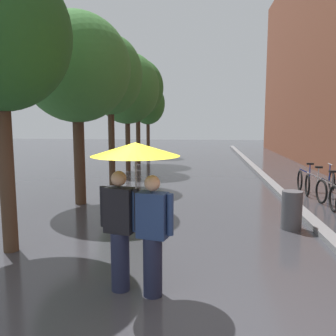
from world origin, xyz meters
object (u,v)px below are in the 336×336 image
object	(u,v)px
litter_bin	(292,210)
couple_under_umbrella	(136,192)
street_tree_4	(138,88)
street_tree_5	(148,104)
parked_bicycle_6	(316,180)
street_tree_1	(76,69)
parked_bicycle_5	(325,185)
street_tree_2	(110,76)
street_tree_3	(127,88)

from	to	relation	value
litter_bin	couple_under_umbrella	bearing A→B (deg)	-131.68
street_tree_4	street_tree_5	bearing A→B (deg)	90.79
couple_under_umbrella	parked_bicycle_6	bearing A→B (deg)	58.36
litter_bin	street_tree_4	bearing A→B (deg)	115.72
street_tree_1	parked_bicycle_5	xyz separation A→B (m)	(7.29, 1.67, -3.41)
street_tree_2	couple_under_umbrella	distance (m)	8.86
street_tree_4	litter_bin	world-z (taller)	street_tree_4
street_tree_1	street_tree_2	xyz separation A→B (m)	(0.13, 3.06, 0.18)
parked_bicycle_5	street_tree_2	bearing A→B (deg)	169.00
street_tree_1	litter_bin	bearing A→B (deg)	-18.93
street_tree_2	litter_bin	xyz separation A→B (m)	(5.31, -4.93, -3.55)
couple_under_umbrella	litter_bin	bearing A→B (deg)	48.32
parked_bicycle_5	couple_under_umbrella	bearing A→B (deg)	-124.91
parked_bicycle_6	street_tree_2	bearing A→B (deg)	175.89
street_tree_4	street_tree_1	bearing A→B (deg)	-89.43
parked_bicycle_6	couple_under_umbrella	bearing A→B (deg)	-121.64
street_tree_1	litter_bin	size ratio (longest dim) A/B	6.24
parked_bicycle_5	street_tree_3	bearing A→B (deg)	145.61
street_tree_3	street_tree_1	bearing A→B (deg)	-89.62
street_tree_1	parked_bicycle_5	distance (m)	8.22
couple_under_umbrella	litter_bin	world-z (taller)	couple_under_umbrella
street_tree_1	couple_under_umbrella	bearing A→B (deg)	-62.85
street_tree_1	parked_bicycle_6	bearing A→B (deg)	19.27
street_tree_3	litter_bin	world-z (taller)	street_tree_3
street_tree_3	litter_bin	size ratio (longest dim) A/B	6.45
street_tree_2	couple_under_umbrella	xyz separation A→B (m)	(2.46, -8.12, -2.55)
street_tree_3	litter_bin	bearing A→B (deg)	-57.33
street_tree_5	couple_under_umbrella	distance (m)	18.86
couple_under_umbrella	street_tree_3	bearing A→B (deg)	102.66
street_tree_4	parked_bicycle_5	xyz separation A→B (m)	(7.39, -7.96, -3.75)
litter_bin	parked_bicycle_5	bearing A→B (deg)	62.35
street_tree_5	parked_bicycle_5	distance (m)	14.30
street_tree_1	street_tree_4	xyz separation A→B (m)	(-0.10, 9.63, 0.34)
street_tree_1	street_tree_5	size ratio (longest dim) A/B	1.10
street_tree_4	litter_bin	size ratio (longest dim) A/B	6.70
street_tree_1	litter_bin	world-z (taller)	street_tree_1
street_tree_4	parked_bicycle_5	size ratio (longest dim) A/B	4.92
street_tree_5	street_tree_2	bearing A→B (deg)	-88.45
litter_bin	parked_bicycle_6	bearing A→B (deg)	67.34
street_tree_4	parked_bicycle_5	distance (m)	11.49
street_tree_2	parked_bicycle_5	distance (m)	8.13
street_tree_2	street_tree_5	distance (m)	10.44
street_tree_1	street_tree_3	xyz separation A→B (m)	(-0.04, 6.69, 0.05)
street_tree_3	couple_under_umbrella	world-z (taller)	street_tree_3
street_tree_2	couple_under_umbrella	bearing A→B (deg)	-73.14
street_tree_3	couple_under_umbrella	xyz separation A→B (m)	(2.64, -11.76, -2.41)
street_tree_3	parked_bicycle_5	xyz separation A→B (m)	(7.34, -5.02, -3.46)
parked_bicycle_6	litter_bin	xyz separation A→B (m)	(-1.84, -4.41, 0.05)
street_tree_1	litter_bin	distance (m)	6.67
parked_bicycle_6	couple_under_umbrella	distance (m)	9.00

